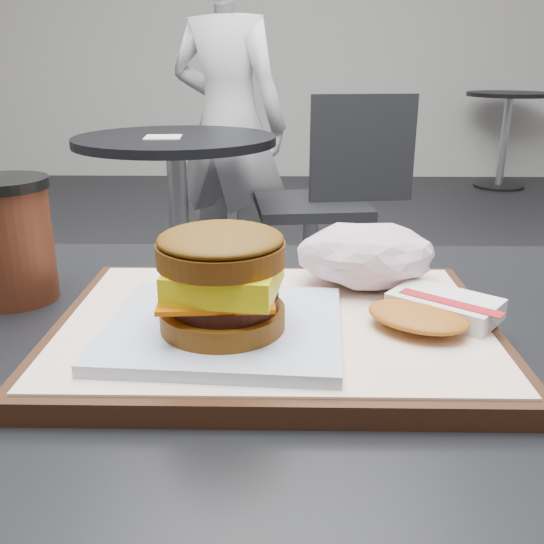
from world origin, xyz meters
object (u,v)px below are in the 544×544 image
Objects in this scene: crumpled_wrapper at (366,255)px; neighbor_chair at (329,193)px; serving_tray at (275,328)px; hash_brown at (433,310)px; neighbor_table at (178,193)px; patron at (229,125)px; breakfast_sandwich at (223,291)px; customer_table at (256,520)px; coffee_cup at (10,239)px.

crumpled_wrapper is 0.15× the size of neighbor_chair.
serving_tray is 2.81× the size of hash_brown.
patron is (0.14, 0.55, 0.18)m from neighbor_table.
serving_tray is at bearing 42.87° from breakfast_sandwich.
neighbor_chair is at bearing 164.45° from patron.
neighbor_table is (-0.35, 1.65, -0.03)m from customer_table.
crumpled_wrapper is (0.13, 0.12, -0.01)m from breakfast_sandwich.
serving_tray is 0.13m from crumpled_wrapper.
breakfast_sandwich is at bearing -136.21° from crumpled_wrapper.
coffee_cup is at bearing 161.39° from serving_tray.
coffee_cup is 1.57m from neighbor_table.
breakfast_sandwich reaches higher than customer_table.
coffee_cup is (-0.25, 0.11, 0.25)m from customer_table.
patron is (-0.32, 2.10, -0.09)m from crumpled_wrapper.
customer_table is 0.37m from coffee_cup.
neighbor_chair is at bearing 83.76° from customer_table.
coffee_cup is 0.17× the size of neighbor_table.
breakfast_sandwich reaches higher than crumpled_wrapper.
crumpled_wrapper is 1.78m from neighbor_chair.
breakfast_sandwich is 0.27× the size of neighbor_table.
hash_brown is 0.15× the size of neighbor_chair.
hash_brown is 0.18× the size of neighbor_table.
neighbor_chair is (0.20, 1.85, -0.07)m from customer_table.
serving_tray is 0.28m from coffee_cup.
coffee_cup reaches higher than breakfast_sandwich.
coffee_cup is (-0.35, 0.00, 0.01)m from crumpled_wrapper.
patron is (-0.23, 2.18, -0.05)m from serving_tray.
crumpled_wrapper is 1.08× the size of coffee_cup.
coffee_cup is (-0.27, 0.09, 0.05)m from serving_tray.
neighbor_table is 0.59m from neighbor_chair.
serving_tray reaches higher than neighbor_table.
hash_brown is at bearing 124.06° from patron.
serving_tray is 2.20m from patron.
customer_table is at bearing 120.10° from patron.
serving_tray reaches higher than customer_table.
neighbor_chair is at bearing 88.47° from hash_brown.
crumpled_wrapper is 2.12m from patron.
crumpled_wrapper is at bearing 43.84° from customer_table.
hash_brown is at bearing -63.56° from crumpled_wrapper.
coffee_cup reaches higher than customer_table.
breakfast_sandwich is 1.73m from neighbor_table.
hash_brown is at bearing -2.27° from serving_tray.
breakfast_sandwich is 0.18m from hash_brown.
customer_table is 2.21m from patron.
patron reaches higher than hash_brown.
serving_tray is 2.81× the size of crumpled_wrapper.
neighbor_chair is (0.18, 1.83, -0.27)m from serving_tray.
breakfast_sandwich is 1.61× the size of coffee_cup.
breakfast_sandwich is 1.48× the size of crumpled_wrapper.
hash_brown is (0.14, -0.01, 0.02)m from serving_tray.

